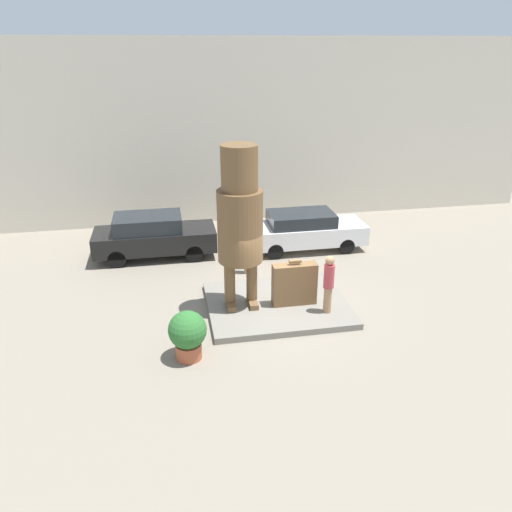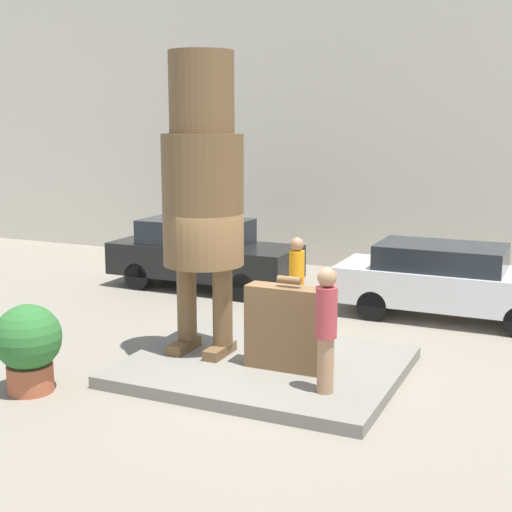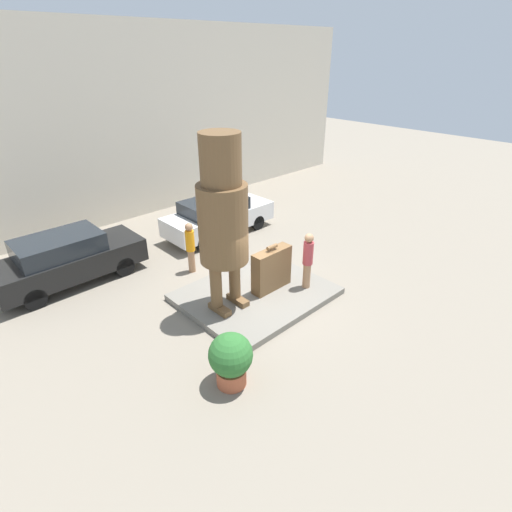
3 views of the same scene
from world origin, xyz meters
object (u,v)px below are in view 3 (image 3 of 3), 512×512
object	(u,v)px
parked_car_white	(218,215)
parked_car_black	(68,258)
statue_figure	(223,213)
planter_pot	(231,358)
giant_suitcase	(272,269)
worker_hivis	(190,246)
tourist	(308,259)

from	to	relation	value
parked_car_white	parked_car_black	bearing A→B (deg)	177.13
statue_figure	planter_pot	world-z (taller)	statue_figure
statue_figure	parked_car_white	xyz separation A→B (m)	(3.21, 4.36, -2.21)
giant_suitcase	planter_pot	bearing A→B (deg)	-148.70
worker_hivis	tourist	bearing A→B (deg)	-62.81
parked_car_black	parked_car_white	world-z (taller)	parked_car_black
tourist	parked_car_black	distance (m)	7.50
planter_pot	statue_figure	bearing A→B (deg)	52.54
statue_figure	giant_suitcase	bearing A→B (deg)	-8.31
tourist	planter_pot	size ratio (longest dim) A/B	1.35
parked_car_black	parked_car_white	xyz separation A→B (m)	(5.80, -0.29, -0.06)
worker_hivis	parked_car_black	bearing A→B (deg)	147.00
giant_suitcase	worker_hivis	size ratio (longest dim) A/B	0.83
giant_suitcase	parked_car_black	xyz separation A→B (m)	(-4.18, 4.89, 0.02)
tourist	parked_car_white	world-z (taller)	tourist
parked_car_black	worker_hivis	size ratio (longest dim) A/B	2.55
giant_suitcase	planter_pot	distance (m)	3.87
giant_suitcase	parked_car_black	distance (m)	6.43
planter_pot	worker_hivis	xyz separation A→B (m)	(2.34, 4.81, 0.24)
statue_figure	giant_suitcase	size ratio (longest dim) A/B	3.31
giant_suitcase	parked_car_black	size ratio (longest dim) A/B	0.32
statue_figure	parked_car_black	xyz separation A→B (m)	(-2.59, 4.66, -2.15)
parked_car_black	giant_suitcase	bearing A→B (deg)	-49.48
statue_figure	tourist	xyz separation A→B (m)	(2.42, -0.92, -1.84)
parked_car_white	statue_figure	bearing A→B (deg)	-126.33
worker_hivis	parked_car_white	bearing A→B (deg)	34.82
parked_car_black	worker_hivis	bearing A→B (deg)	-33.00
statue_figure	parked_car_black	world-z (taller)	statue_figure
tourist	worker_hivis	size ratio (longest dim) A/B	1.02
statue_figure	tourist	bearing A→B (deg)	-20.84
statue_figure	tourist	world-z (taller)	statue_figure
statue_figure	parked_car_white	bearing A→B (deg)	53.67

